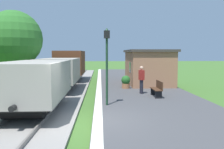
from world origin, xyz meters
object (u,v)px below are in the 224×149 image
(bench_near_hut, at_px, (157,89))
(lamp_post_near, at_px, (107,52))
(station_hut, at_px, (148,67))
(potted_planter, at_px, (126,82))
(freight_train, at_px, (61,70))
(tree_trackside_far, at_px, (14,39))
(person_waiting, at_px, (141,79))
(bench_down_platform, at_px, (133,74))

(bench_near_hut, bearing_deg, lamp_post_near, -143.27)
(station_hut, distance_m, lamp_post_near, 9.09)
(potted_planter, bearing_deg, freight_train, 171.00)
(potted_planter, distance_m, tree_trackside_far, 8.95)
(tree_trackside_far, bearing_deg, lamp_post_near, -46.69)
(freight_train, bearing_deg, person_waiting, -30.01)
(freight_train, distance_m, tree_trackside_far, 4.30)
(bench_down_platform, distance_m, person_waiting, 9.44)
(freight_train, distance_m, bench_near_hut, 7.55)
(bench_near_hut, distance_m, lamp_post_near, 4.25)
(bench_down_platform, distance_m, lamp_post_near, 13.24)
(freight_train, relative_size, bench_near_hut, 12.93)
(bench_down_platform, height_order, tree_trackside_far, tree_trackside_far)
(person_waiting, xyz_separation_m, tree_trackside_far, (-9.01, 3.85, 2.62))
(bench_near_hut, relative_size, tree_trackside_far, 0.25)
(bench_near_hut, relative_size, potted_planter, 1.64)
(freight_train, height_order, person_waiting, freight_train)
(bench_down_platform, height_order, lamp_post_near, lamp_post_near)
(person_waiting, distance_m, potted_planter, 2.55)
(station_hut, xyz_separation_m, tree_trackside_far, (-10.36, -1.09, 2.15))
(freight_train, xyz_separation_m, lamp_post_near, (3.21, -6.48, 1.30))
(lamp_post_near, height_order, tree_trackside_far, tree_trackside_far)
(bench_down_platform, bearing_deg, potted_planter, -101.85)
(lamp_post_near, bearing_deg, tree_trackside_far, 133.31)
(bench_near_hut, bearing_deg, station_hut, 84.20)
(potted_planter, bearing_deg, bench_near_hut, -67.31)
(station_hut, xyz_separation_m, bench_near_hut, (-0.62, -6.06, -0.93))
(tree_trackside_far, bearing_deg, station_hut, 6.01)
(bench_near_hut, xyz_separation_m, tree_trackside_far, (-9.75, 4.97, 3.09))
(station_hut, relative_size, tree_trackside_far, 0.98)
(freight_train, distance_m, lamp_post_near, 7.35)
(lamp_post_near, xyz_separation_m, tree_trackside_far, (-6.78, 7.19, 1.00))
(person_waiting, bearing_deg, potted_planter, -89.12)
(lamp_post_near, bearing_deg, person_waiting, 56.25)
(person_waiting, bearing_deg, freight_train, -46.03)
(freight_train, bearing_deg, bench_near_hut, -34.58)
(station_hut, relative_size, potted_planter, 6.33)
(lamp_post_near, bearing_deg, freight_train, 116.38)
(bench_near_hut, distance_m, bench_down_platform, 10.52)
(freight_train, distance_m, person_waiting, 6.29)
(person_waiting, relative_size, potted_planter, 1.87)
(person_waiting, height_order, lamp_post_near, lamp_post_near)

